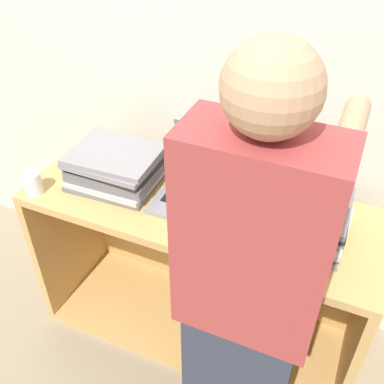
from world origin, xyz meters
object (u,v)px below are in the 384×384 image
laptop_open (206,185)px  laptop_stack_left (116,167)px  mug (33,183)px  person (247,308)px  laptop_stack_right (297,215)px

laptop_open → laptop_stack_left: 0.39m
laptop_open → mug: laptop_open is taller
laptop_stack_left → person: 0.84m
laptop_stack_right → person: person is taller
laptop_stack_left → mug: bearing=-144.3°
laptop_stack_right → mug: size_ratio=3.92×
person → mug: size_ratio=17.45×
laptop_open → laptop_stack_left: (-0.38, -0.06, 0.02)m
person → laptop_open: bearing=123.9°
laptop_stack_left → mug: laptop_stack_left is taller
laptop_open → laptop_stack_right: (0.38, -0.06, 0.02)m
laptop_open → laptop_stack_right: bearing=-9.6°
laptop_stack_right → mug: (-1.04, -0.20, -0.03)m
laptop_open → mug: (-0.66, -0.26, -0.01)m
laptop_stack_left → laptop_open: bearing=9.5°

